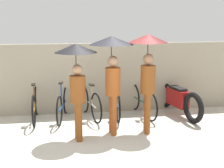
# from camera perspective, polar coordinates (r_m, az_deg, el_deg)

# --- Properties ---
(ground_plane) EXTENTS (30.00, 30.00, 0.00)m
(ground_plane) POSITION_cam_1_polar(r_m,az_deg,el_deg) (6.39, -2.69, -11.01)
(ground_plane) COLOR beige
(back_wall) EXTENTS (11.63, 0.12, 1.84)m
(back_wall) POSITION_cam_1_polar(r_m,az_deg,el_deg) (8.26, -4.42, 1.03)
(back_wall) COLOR gray
(back_wall) RESTS_ON ground
(parked_bicycle_0) EXTENTS (0.44, 1.74, 1.06)m
(parked_bicycle_0) POSITION_cam_1_polar(r_m,az_deg,el_deg) (7.89, -13.89, -3.72)
(parked_bicycle_0) COLOR black
(parked_bicycle_0) RESTS_ON ground
(parked_bicycle_1) EXTENTS (0.46, 1.72, 1.11)m
(parked_bicycle_1) POSITION_cam_1_polar(r_m,az_deg,el_deg) (7.88, -8.97, -3.65)
(parked_bicycle_1) COLOR black
(parked_bicycle_1) RESTS_ON ground
(parked_bicycle_2) EXTENTS (0.56, 1.69, 1.09)m
(parked_bicycle_2) POSITION_cam_1_polar(r_m,az_deg,el_deg) (7.93, -4.12, -3.35)
(parked_bicycle_2) COLOR black
(parked_bicycle_2) RESTS_ON ground
(parked_bicycle_3) EXTENTS (0.44, 1.75, 1.03)m
(parked_bicycle_3) POSITION_cam_1_polar(r_m,az_deg,el_deg) (7.99, 0.75, -3.20)
(parked_bicycle_3) COLOR black
(parked_bicycle_3) RESTS_ON ground
(parked_bicycle_4) EXTENTS (0.50, 1.75, 1.00)m
(parked_bicycle_4) POSITION_cam_1_polar(r_m,az_deg,el_deg) (8.13, 5.42, -3.03)
(parked_bicycle_4) COLOR black
(parked_bicycle_4) RESTS_ON ground
(pedestrian_leading) EXTENTS (0.86, 0.86, 1.99)m
(pedestrian_leading) POSITION_cam_1_polar(r_m,az_deg,el_deg) (6.33, -6.50, 2.89)
(pedestrian_leading) COLOR brown
(pedestrian_leading) RESTS_ON ground
(pedestrian_center) EXTENTS (0.95, 0.95, 2.12)m
(pedestrian_center) POSITION_cam_1_polar(r_m,az_deg,el_deg) (6.61, -0.01, 4.54)
(pedestrian_center) COLOR #9E4C1E
(pedestrian_center) RESTS_ON ground
(pedestrian_trailing) EXTENTS (0.87, 0.87, 2.15)m
(pedestrian_trailing) POSITION_cam_1_polar(r_m,az_deg,el_deg) (6.74, 6.59, 4.44)
(pedestrian_trailing) COLOR brown
(pedestrian_trailing) RESTS_ON ground
(motorcycle) EXTENTS (0.71, 2.14, 0.94)m
(motorcycle) POSITION_cam_1_polar(r_m,az_deg,el_deg) (8.29, 11.89, -2.73)
(motorcycle) COLOR black
(motorcycle) RESTS_ON ground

